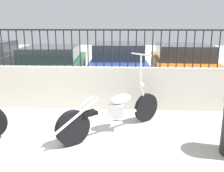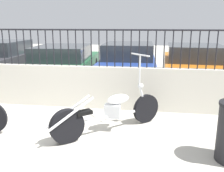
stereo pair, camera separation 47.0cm
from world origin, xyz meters
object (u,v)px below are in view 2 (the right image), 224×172
object	(u,v)px
car_green	(64,63)
car_orange	(193,64)
car_dark_grey	(1,60)
motorcycle_white	(105,113)
car_blue	(129,62)

from	to	relation	value
car_green	car_orange	size ratio (longest dim) A/B	1.08
car_dark_grey	car_green	xyz separation A→B (m)	(2.26, 0.01, -0.06)
motorcycle_white	car_green	distance (m)	4.29
car_orange	car_blue	bearing A→B (deg)	93.05
car_dark_grey	car_blue	size ratio (longest dim) A/B	0.93
car_green	car_blue	distance (m)	2.15
motorcycle_white	car_dark_grey	xyz separation A→B (m)	(-4.32, 3.74, 0.32)
car_dark_grey	car_green	distance (m)	2.26
car_orange	motorcycle_white	bearing A→B (deg)	155.84
car_green	car_dark_grey	bearing A→B (deg)	85.43
motorcycle_white	car_dark_grey	world-z (taller)	motorcycle_white
car_blue	car_orange	xyz separation A→B (m)	(2.10, 0.02, -0.01)
car_blue	car_green	bearing A→B (deg)	100.81
car_green	car_orange	world-z (taller)	car_orange
motorcycle_white	car_dark_grey	distance (m)	5.72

